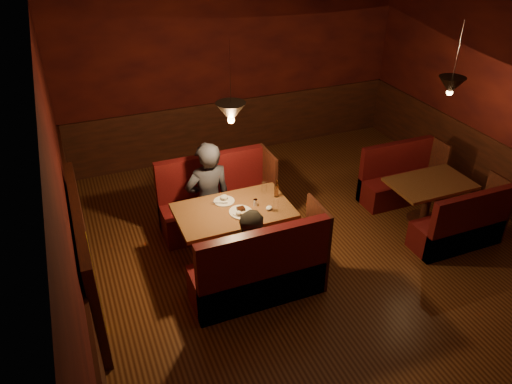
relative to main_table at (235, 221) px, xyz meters
name	(u,v)px	position (x,y,z in m)	size (l,w,h in m)	color
room	(313,195)	(0.83, -0.47, 0.46)	(6.02, 7.02, 2.92)	#3F1C0D
main_table	(235,221)	(0.00, 0.00, 0.00)	(1.43, 0.87, 1.00)	brown
main_bench_far	(217,205)	(0.02, 0.81, -0.25)	(1.58, 0.56, 1.08)	#410D0D
main_bench_near	(261,275)	(0.02, -0.82, -0.25)	(1.58, 0.56, 1.08)	#410D0D
second_table	(429,192)	(2.85, -0.21, -0.11)	(1.15, 0.73, 0.65)	brown
second_bench_far	(399,181)	(2.88, 0.47, -0.30)	(1.27, 0.47, 0.91)	#410D0D
second_bench_near	(461,229)	(2.88, -0.90, -0.30)	(1.27, 0.47, 0.91)	#410D0D
diner_a	(207,179)	(-0.14, 0.65, 0.29)	(0.64, 0.42, 1.76)	#2A2B35
diner_b	(255,242)	(0.00, -0.67, 0.14)	(0.71, 0.55, 1.46)	#2D2923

